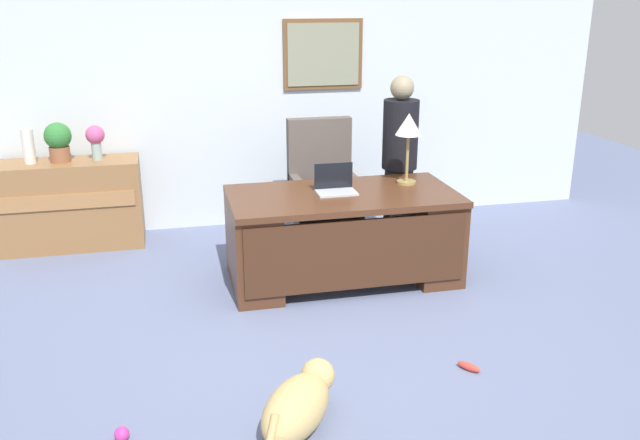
% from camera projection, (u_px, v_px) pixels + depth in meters
% --- Properties ---
extents(ground_plane, '(12.00, 12.00, 0.00)m').
position_uv_depth(ground_plane, '(329.00, 334.00, 4.77)').
color(ground_plane, slate).
extents(back_wall, '(7.00, 0.16, 2.70)m').
position_uv_depth(back_wall, '(268.00, 91.00, 6.74)').
color(back_wall, silver).
rests_on(back_wall, ground_plane).
extents(desk, '(1.84, 0.95, 0.75)m').
position_uv_depth(desk, '(343.00, 234.00, 5.54)').
color(desk, '#4C2B19').
rests_on(desk, ground_plane).
extents(credenza, '(1.28, 0.50, 0.82)m').
position_uv_depth(credenza, '(71.00, 204.00, 6.30)').
color(credenza, olive).
rests_on(credenza, ground_plane).
extents(armchair, '(0.60, 0.59, 1.18)m').
position_uv_depth(armchair, '(323.00, 192.00, 6.31)').
color(armchair, '#564C47').
rests_on(armchair, ground_plane).
extents(person_standing, '(0.32, 0.32, 1.59)m').
position_uv_depth(person_standing, '(399.00, 162.00, 6.16)').
color(person_standing, '#262323').
rests_on(person_standing, ground_plane).
extents(dog_lying, '(0.59, 0.66, 0.30)m').
position_uv_depth(dog_lying, '(299.00, 404.00, 3.69)').
color(dog_lying, tan).
rests_on(dog_lying, ground_plane).
extents(laptop, '(0.32, 0.22, 0.22)m').
position_uv_depth(laptop, '(335.00, 185.00, 5.48)').
color(laptop, '#B2B5BA').
rests_on(laptop, desk).
extents(desk_lamp, '(0.22, 0.22, 0.60)m').
position_uv_depth(desk_lamp, '(409.00, 129.00, 5.59)').
color(desk_lamp, '#9E8447').
rests_on(desk_lamp, desk).
extents(vase_with_flowers, '(0.17, 0.17, 0.32)m').
position_uv_depth(vase_with_flowers, '(95.00, 138.00, 6.17)').
color(vase_with_flowers, '#93AAA3').
rests_on(vase_with_flowers, credenza).
extents(vase_empty, '(0.11, 0.11, 0.31)m').
position_uv_depth(vase_empty, '(28.00, 146.00, 6.06)').
color(vase_empty, silver).
rests_on(vase_empty, credenza).
extents(potted_plant, '(0.24, 0.24, 0.36)m').
position_uv_depth(potted_plant, '(58.00, 140.00, 6.10)').
color(potted_plant, brown).
rests_on(potted_plant, credenza).
extents(dog_toy_ball, '(0.08, 0.08, 0.08)m').
position_uv_depth(dog_toy_ball, '(122.00, 434.00, 3.63)').
color(dog_toy_ball, '#D8338C').
rests_on(dog_toy_ball, ground_plane).
extents(dog_toy_bone, '(0.14, 0.16, 0.05)m').
position_uv_depth(dog_toy_bone, '(469.00, 367.00, 4.31)').
color(dog_toy_bone, '#E53F33').
rests_on(dog_toy_bone, ground_plane).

